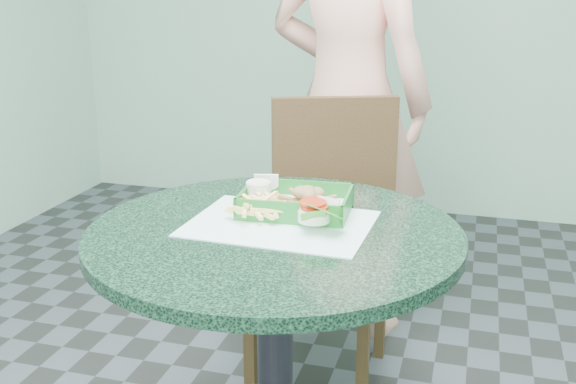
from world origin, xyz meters
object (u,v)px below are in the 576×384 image
(sauce_ramekin, at_px, (260,195))
(diner_person, at_px, (348,57))
(food_basket, at_px, (296,214))
(crab_sandwich, at_px, (306,207))
(cafe_table, at_px, (275,306))
(dining_chair, at_px, (326,221))

(sauce_ramekin, bearing_deg, diner_person, 88.56)
(food_basket, xyz_separation_m, sauce_ramekin, (-0.10, 0.02, 0.03))
(crab_sandwich, distance_m, sauce_ramekin, 0.14)
(crab_sandwich, bearing_deg, sauce_ramekin, 158.70)
(cafe_table, relative_size, crab_sandwich, 7.82)
(cafe_table, bearing_deg, food_basket, 81.44)
(cafe_table, relative_size, diner_person, 0.40)
(sauce_ramekin, bearing_deg, crab_sandwich, -21.30)
(food_basket, bearing_deg, cafe_table, -98.56)
(sauce_ramekin, bearing_deg, dining_chair, 86.76)
(crab_sandwich, bearing_deg, dining_chair, 98.50)
(cafe_table, xyz_separation_m, sauce_ramekin, (-0.08, 0.13, 0.22))
(dining_chair, height_order, diner_person, diner_person)
(food_basket, xyz_separation_m, crab_sandwich, (0.03, -0.03, 0.03))
(sauce_ramekin, bearing_deg, food_basket, -10.87)
(diner_person, distance_m, sauce_ramekin, 0.97)
(diner_person, height_order, crab_sandwich, diner_person)
(food_basket, distance_m, crab_sandwich, 0.06)
(dining_chair, xyz_separation_m, sauce_ramekin, (-0.03, -0.59, 0.27))
(crab_sandwich, bearing_deg, diner_person, 96.06)
(cafe_table, height_order, food_basket, food_basket)
(dining_chair, bearing_deg, food_basket, -104.97)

